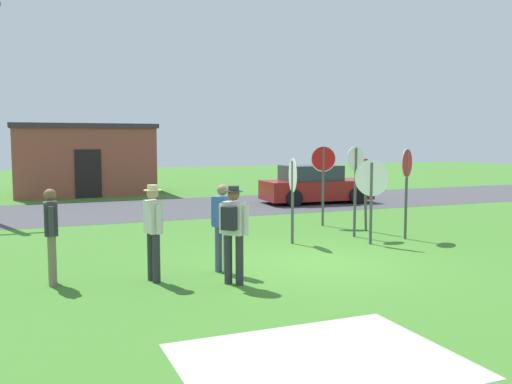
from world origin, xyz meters
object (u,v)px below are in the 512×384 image
(parked_car_on_street, at_px, (315,186))
(stop_sign_leaning_right, at_px, (407,177))
(person_near_signs, at_px, (153,227))
(stop_sign_tallest, at_px, (371,187))
(person_in_dark_shirt, at_px, (223,223))
(person_on_left, at_px, (233,228))
(stop_sign_far_back, at_px, (323,171))
(stop_sign_rear_right, at_px, (355,177))
(stop_sign_leaning_left, at_px, (366,182))
(stop_sign_low_front, at_px, (293,185))
(person_with_sunhat, at_px, (51,231))

(parked_car_on_street, relative_size, stop_sign_leaning_right, 1.90)
(parked_car_on_street, xyz_separation_m, person_near_signs, (-8.58, -9.86, 0.30))
(stop_sign_leaning_right, height_order, stop_sign_tallest, stop_sign_leaning_right)
(stop_sign_leaning_right, height_order, person_in_dark_shirt, stop_sign_leaning_right)
(person_near_signs, bearing_deg, stop_sign_leaning_right, 14.75)
(parked_car_on_street, relative_size, stop_sign_tallest, 2.14)
(stop_sign_leaning_right, distance_m, person_on_left, 6.19)
(parked_car_on_street, relative_size, stop_sign_far_back, 1.87)
(stop_sign_rear_right, distance_m, person_in_dark_shirt, 5.10)
(stop_sign_leaning_left, bearing_deg, stop_sign_rear_right, -138.72)
(stop_sign_leaning_right, bearing_deg, stop_sign_low_front, 169.84)
(parked_car_on_street, height_order, stop_sign_leaning_right, stop_sign_leaning_right)
(stop_sign_low_front, xyz_separation_m, stop_sign_leaning_right, (2.95, -0.53, 0.15))
(person_in_dark_shirt, bearing_deg, stop_sign_leaning_left, 30.47)
(stop_sign_leaning_left, xyz_separation_m, person_near_signs, (-6.57, -3.23, -0.38))
(stop_sign_leaning_left, height_order, person_in_dark_shirt, stop_sign_leaning_left)
(stop_sign_tallest, bearing_deg, stop_sign_rear_right, 79.24)
(person_on_left, xyz_separation_m, person_in_dark_shirt, (0.12, 0.91, -0.06))
(stop_sign_far_back, xyz_separation_m, person_with_sunhat, (-7.66, -4.09, -0.66))
(parked_car_on_street, xyz_separation_m, stop_sign_tallest, (-2.96, -8.32, 0.72))
(stop_sign_far_back, relative_size, person_in_dark_shirt, 1.39)
(stop_sign_low_front, bearing_deg, person_in_dark_shirt, -139.49)
(stop_sign_far_back, bearing_deg, parked_car_on_street, 63.90)
(stop_sign_low_front, height_order, person_on_left, stop_sign_low_front)
(person_near_signs, relative_size, person_on_left, 1.00)
(stop_sign_leaning_left, bearing_deg, stop_sign_far_back, 114.38)
(parked_car_on_street, relative_size, stop_sign_leaning_left, 2.17)
(person_in_dark_shirt, bearing_deg, person_on_left, -97.39)
(parked_car_on_street, height_order, stop_sign_far_back, stop_sign_far_back)
(stop_sign_low_front, relative_size, stop_sign_leaning_right, 0.90)
(stop_sign_low_front, height_order, stop_sign_tallest, stop_sign_low_front)
(person_on_left, bearing_deg, parked_car_on_street, 55.32)
(stop_sign_tallest, relative_size, stop_sign_far_back, 0.87)
(stop_sign_rear_right, xyz_separation_m, stop_sign_far_back, (0.16, 1.98, 0.03))
(stop_sign_low_front, xyz_separation_m, person_on_left, (-2.66, -3.08, -0.42))
(stop_sign_far_back, height_order, person_on_left, stop_sign_far_back)
(stop_sign_leaning_left, height_order, stop_sign_far_back, stop_sign_far_back)
(stop_sign_low_front, height_order, stop_sign_leaning_right, stop_sign_leaning_right)
(stop_sign_leaning_left, bearing_deg, parked_car_on_street, 73.14)
(stop_sign_tallest, xyz_separation_m, person_near_signs, (-5.62, -1.54, -0.42))
(parked_car_on_street, bearing_deg, stop_sign_leaning_right, -102.11)
(person_in_dark_shirt, bearing_deg, person_with_sunhat, 174.60)
(person_near_signs, height_order, person_on_left, same)
(person_in_dark_shirt, bearing_deg, stop_sign_low_front, 40.51)
(parked_car_on_street, distance_m, person_in_dark_shirt, 12.09)
(parked_car_on_street, xyz_separation_m, person_in_dark_shirt, (-7.22, -9.70, 0.26))
(stop_sign_low_front, distance_m, stop_sign_tallest, 1.90)
(parked_car_on_street, distance_m, stop_sign_rear_right, 7.85)
(parked_car_on_street, relative_size, person_in_dark_shirt, 2.60)
(parked_car_on_street, height_order, person_near_signs, person_near_signs)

